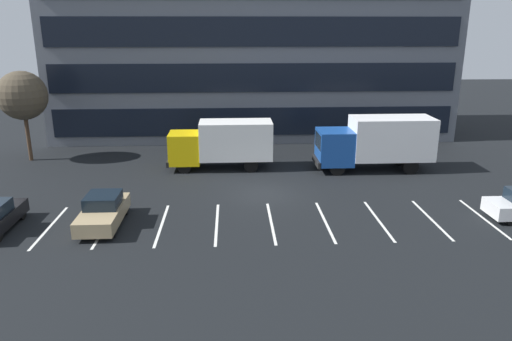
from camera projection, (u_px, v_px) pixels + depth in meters
ground_plane at (265, 194)px, 28.96m from camera, size 120.00×120.00×0.00m
office_building at (252, 53)px, 44.01m from camera, size 34.46×11.16×14.40m
lot_markings at (271, 222)px, 24.84m from camera, size 22.54×5.40×0.01m
box_truck_blue at (377, 141)px, 33.16m from camera, size 7.99×2.65×3.70m
box_truck_yellow at (223, 142)px, 33.54m from camera, size 7.26×2.40×3.36m
sedan_tan at (103, 211)px, 24.34m from camera, size 1.85×4.41×1.58m
bare_tree at (22, 96)px, 34.76m from camera, size 3.52×3.52×6.60m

